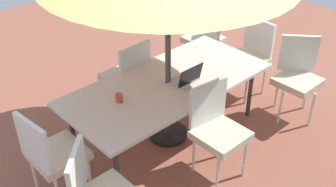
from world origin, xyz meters
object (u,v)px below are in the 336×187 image
Objects in this scene: chair_west at (250,54)px; laptop at (186,78)px; chair_southwest at (208,36)px; chair_east at (52,152)px; chair_north at (217,127)px; cup at (119,98)px; dining_table at (168,86)px; chair_south at (128,75)px; chair_northwest at (297,74)px.

chair_west is 3.05× the size of laptop.
chair_southwest is 1.00× the size of chair_west.
chair_east and chair_north have the same top height.
chair_southwest is at bearing -81.75° from chair_east.
laptop is 3.67× the size of cup.
dining_table is 2.33× the size of chair_south.
chair_west is 2.03m from cup.
chair_southwest is 3.05× the size of laptop.
chair_east and chair_southwest have the same top height.
cup is at bearing -21.13° from chair_southwest.
chair_east reaches higher than dining_table.
chair_north is at bearing 88.76° from chair_south.
chair_north is 1.00m from cup.
chair_south is 1.00× the size of chair_southwest.
dining_table is at bearing -96.86° from chair_east.
chair_south is at bearing -133.51° from cup.
cup is at bearing -90.75° from chair_west.
chair_south is (0.04, -0.65, -0.12)m from dining_table.
chair_southwest is at bearing -146.73° from laptop.
chair_southwest is at bearing 51.59° from chair_north.
chair_northwest is 1.00× the size of chair_east.
chair_northwest is at bearing 153.73° from dining_table.
dining_table is 1.40m from chair_east.
cup reaches higher than dining_table.
dining_table is 0.61m from cup.
chair_east is at bearing 157.58° from chair_north.
laptop is at bearing 166.02° from cup.
chair_north reaches higher than dining_table.
chair_west is at bearing -96.58° from chair_east.
chair_east is 1.56m from chair_north.
chair_east is 1.00× the size of chair_north.
chair_north is at bearing 87.39° from dining_table.
dining_table is 0.74m from chair_north.
chair_west is (0.02, 0.75, 0.00)m from chair_southwest.
dining_table is 2.33× the size of chair_west.
chair_east is 2.92m from chair_southwest.
cup is (0.60, -0.06, 0.09)m from dining_table.
chair_south is 1.00× the size of chair_north.
chair_west is (-1.45, -0.72, 0.00)m from chair_north.
chair_south and chair_southwest have the same top height.
chair_northwest reaches higher than laptop.
laptop reaches higher than dining_table.
chair_east and chair_west have the same top height.
chair_south is at bearing -36.12° from chair_southwest.
chair_north is at bearing 125.79° from cup.
chair_north is 11.20× the size of cup.
chair_east is 1.00× the size of chair_west.
chair_south is (1.47, -1.35, 0.00)m from chair_northwest.
chair_northwest is (-1.43, 0.70, -0.12)m from dining_table.
chair_southwest reaches higher than laptop.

